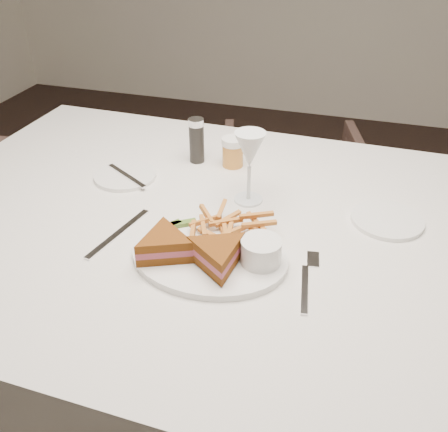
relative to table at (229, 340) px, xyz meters
The scene contains 4 objects.
ground 0.39m from the table, 68.23° to the left, with size 5.00×5.00×0.00m, color black.
table is the anchor object (origin of this frame).
chair_far 0.94m from the table, 89.81° to the left, with size 0.57×0.54×0.59m, color #46312B.
table_setting 0.41m from the table, 100.92° to the right, with size 0.82×0.64×0.18m.
Camera 1 is at (0.21, -1.00, 1.38)m, focal length 40.00 mm.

